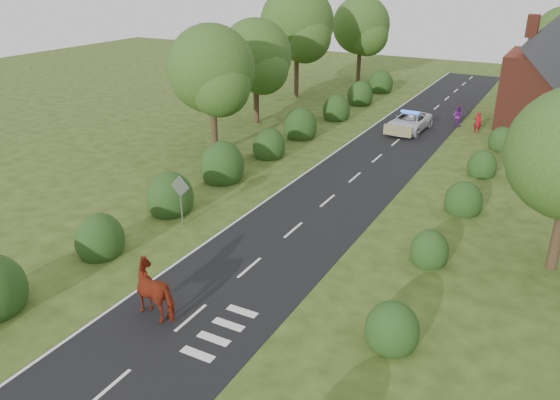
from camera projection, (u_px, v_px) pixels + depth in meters
The scene contains 14 objects.
ground at pixel (249, 268), 22.62m from camera, with size 120.00×120.00×0.00m, color #2E4015.
road at pixel (372, 163), 34.75m from camera, with size 6.00×70.00×0.02m, color black.
road_markings at pixel (336, 168), 33.77m from camera, with size 4.96×70.00×0.01m.
hedgerow_left at pixel (257, 151), 34.63m from camera, with size 2.75×50.41×3.00m.
hedgerow_right at pixel (468, 194), 28.59m from camera, with size 2.10×45.78×2.10m.
tree_left_a at pixel (213, 73), 34.38m from camera, with size 5.74×5.60×8.38m.
tree_left_b at pixel (257, 59), 41.62m from camera, with size 5.74×5.60×8.07m.
tree_left_c at pixel (299, 26), 49.73m from camera, with size 6.97×6.80×10.22m.
tree_left_d at pixel (363, 28), 57.11m from camera, with size 6.15×6.00×8.89m.
road_sign at pixel (180, 193), 25.78m from camera, with size 1.06×0.08×2.53m.
cow at pixel (158, 293), 19.40m from camera, with size 1.23×2.33×1.65m, color maroon.
police_van at pixel (409, 122), 41.24m from camera, with size 2.57×5.20×1.55m.
pedestrian_red at pixel (478, 122), 40.84m from camera, with size 0.58×0.38×1.58m, color maroon.
pedestrian_purple at pixel (457, 116), 42.48m from camera, with size 0.79×0.62×1.62m, color #651B7B.
Camera 1 is at (10.48, -16.72, 11.49)m, focal length 35.00 mm.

